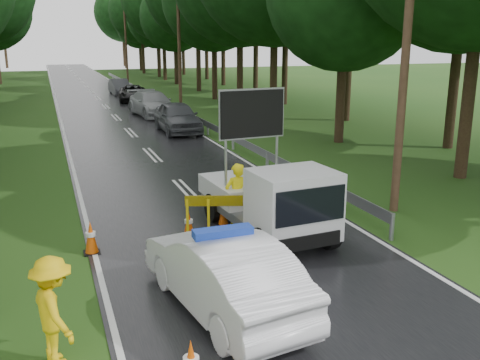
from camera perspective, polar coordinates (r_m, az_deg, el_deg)
name	(u,v)px	position (r m, az deg, el deg)	size (l,w,h in m)	color
ground	(253,260)	(12.26, 1.40, -8.57)	(160.00, 160.00, 0.00)	#1F4814
road	(106,107)	(40.97, -14.14, 7.60)	(7.00, 140.00, 0.02)	black
guardrail	(156,98)	(41.12, -8.96, 8.65)	(0.12, 60.06, 0.70)	gray
utility_pole_near	(407,31)	(15.56, 17.43, 14.91)	(1.40, 0.24, 10.00)	#3F2D1D
utility_pole_mid	(179,36)	(39.58, -6.54, 15.05)	(1.40, 0.24, 10.00)	#3F2D1D
utility_pole_far	(126,37)	(65.14, -12.10, 14.72)	(1.40, 0.24, 10.00)	#3F2D1D
police_sedan	(223,273)	(9.90, -1.80, -9.91)	(2.18, 4.57, 1.59)	white
work_truck	(271,200)	(13.37, 3.37, -2.13)	(2.32, 4.64, 3.59)	gray
barrier	(240,206)	(13.24, 0.01, -2.82)	(2.60, 0.93, 1.13)	yellow
officer	(237,197)	(13.82, -0.33, -1.85)	(0.66, 0.43, 1.80)	#FFED0D
civilian	(265,211)	(12.52, 2.68, -3.30)	(0.95, 0.74, 1.95)	#1B55B0
bystander_left	(54,311)	(8.83, -19.25, -13.03)	(1.12, 0.65, 1.74)	yellow
queue_car_first	(177,117)	(28.91, -6.68, 6.68)	(1.91, 4.76, 1.62)	#45474D
queue_car_second	(153,104)	(35.36, -9.31, 8.03)	(2.19, 5.38, 1.56)	gray
queue_car_third	(133,93)	(43.94, -11.37, 9.05)	(2.13, 4.62, 1.28)	black
queue_car_fourth	(120,87)	(49.83, -12.71, 9.69)	(1.45, 4.15, 1.37)	#393B40
cone_center	(189,224)	(13.53, -5.50, -4.72)	(0.35, 0.35, 0.73)	black
cone_far	(223,213)	(14.38, -1.80, -3.55)	(0.33, 0.33, 0.69)	black
cone_left_mid	(91,238)	(12.97, -15.61, -5.95)	(0.38, 0.38, 0.80)	black
cone_right	(314,188)	(16.75, 7.92, -0.88)	(0.36, 0.36, 0.77)	black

